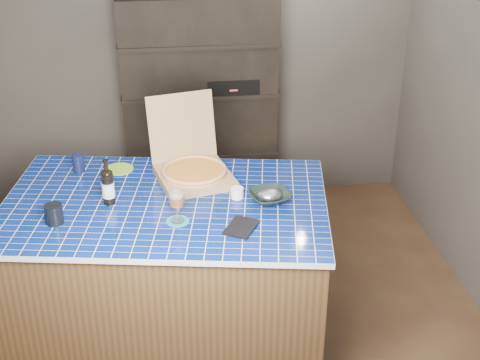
{
  "coord_description": "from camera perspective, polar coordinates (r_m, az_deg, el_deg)",
  "views": [
    {
      "loc": [
        -0.29,
        -3.5,
        2.84
      ],
      "look_at": [
        0.14,
        0.0,
        1.02
      ],
      "focal_mm": 50.0,
      "sensor_mm": 36.0,
      "label": 1
    }
  ],
  "objects": [
    {
      "name": "wine_glass",
      "position": [
        3.53,
        -5.43,
        -1.65
      ],
      "size": [
        0.09,
        0.09,
        0.19
      ],
      "color": "white",
      "rests_on": "teal_trivet"
    },
    {
      "name": "white_jar",
      "position": [
        3.8,
        -0.24,
        -1.1
      ],
      "size": [
        0.07,
        0.07,
        0.06
      ],
      "primitive_type": "cylinder",
      "color": "white",
      "rests_on": "kitchen_island"
    },
    {
      "name": "pizza_box",
      "position": [
        4.01,
        -4.02,
        0.95
      ],
      "size": [
        0.52,
        0.59,
        0.45
      ],
      "rotation": [
        0.0,
        0.0,
        0.23
      ],
      "color": "#8F6D4A",
      "rests_on": "kitchen_island"
    },
    {
      "name": "mead_bottle",
      "position": [
        3.78,
        -11.2,
        -0.54
      ],
      "size": [
        0.07,
        0.07,
        0.27
      ],
      "color": "black",
      "rests_on": "kitchen_island"
    },
    {
      "name": "navy_cup",
      "position": [
        4.21,
        -13.63,
        1.4
      ],
      "size": [
        0.07,
        0.07,
        0.11
      ],
      "primitive_type": "cylinder",
      "color": "#0E1333",
      "rests_on": "kitchen_island"
    },
    {
      "name": "foil_contents",
      "position": [
        3.76,
        2.56,
        -1.27
      ],
      "size": [
        0.14,
        0.11,
        0.06
      ],
      "primitive_type": "ellipsoid",
      "color": "#B2B2BE",
      "rests_on": "bowl"
    },
    {
      "name": "teal_trivet",
      "position": [
        3.6,
        -5.34,
        -3.52
      ],
      "size": [
        0.12,
        0.12,
        0.01
      ],
      "primitive_type": "cylinder",
      "color": "#1B718E",
      "rests_on": "kitchen_island"
    },
    {
      "name": "tumbler",
      "position": [
        3.68,
        -15.59,
        -2.81
      ],
      "size": [
        0.1,
        0.1,
        0.11
      ],
      "primitive_type": "cylinder",
      "color": "black",
      "rests_on": "kitchen_island"
    },
    {
      "name": "kitchen_island",
      "position": [
        4.06,
        -6.09,
        -8.03
      ],
      "size": [
        1.99,
        1.44,
        1.0
      ],
      "rotation": [
        0.0,
        0.0,
        -0.16
      ],
      "color": "#472D1C",
      "rests_on": "floor"
    },
    {
      "name": "green_trivet",
      "position": [
        4.2,
        -10.26,
        0.92
      ],
      "size": [
        0.17,
        0.17,
        0.01
      ],
      "primitive_type": "cylinder",
      "color": "#7FB727",
      "rests_on": "kitchen_island"
    },
    {
      "name": "room",
      "position": [
        3.85,
        -2.04,
        2.9
      ],
      "size": [
        3.5,
        3.5,
        3.5
      ],
      "color": "brown",
      "rests_on": "ground"
    },
    {
      "name": "shelving_unit",
      "position": [
        5.39,
        -3.39,
        6.21
      ],
      "size": [
        1.2,
        0.41,
        1.8
      ],
      "color": "black",
      "rests_on": "floor"
    },
    {
      "name": "dvd_case",
      "position": [
        3.52,
        0.12,
        -4.05
      ],
      "size": [
        0.22,
        0.24,
        0.02
      ],
      "primitive_type": "cube",
      "rotation": [
        0.0,
        0.0,
        -0.51
      ],
      "color": "black",
      "rests_on": "kitchen_island"
    },
    {
      "name": "bowl",
      "position": [
        3.77,
        2.55,
        -1.44
      ],
      "size": [
        0.27,
        0.27,
        0.06
      ],
      "primitive_type": "imported",
      "rotation": [
        0.0,
        0.0,
        0.23
      ],
      "color": "black",
      "rests_on": "kitchen_island"
    }
  ]
}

